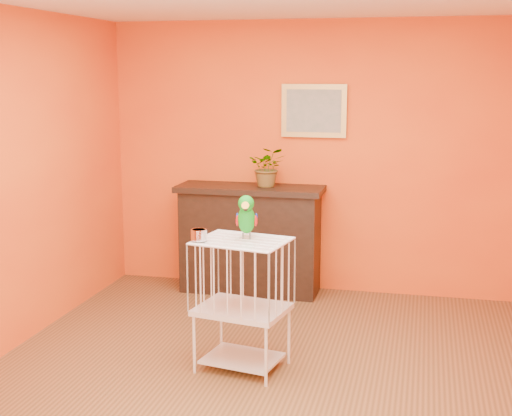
# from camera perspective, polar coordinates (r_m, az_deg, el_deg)

# --- Properties ---
(ground) EXTENTS (4.50, 4.50, 0.00)m
(ground) POSITION_cam_1_polar(r_m,az_deg,el_deg) (5.08, 0.37, -13.72)
(ground) COLOR brown
(ground) RESTS_ON ground
(room_shell) EXTENTS (4.50, 4.50, 4.50)m
(room_shell) POSITION_cam_1_polar(r_m,az_deg,el_deg) (4.65, 0.39, 4.31)
(room_shell) COLOR orange
(room_shell) RESTS_ON ground
(console_cabinet) EXTENTS (1.40, 0.50, 1.04)m
(console_cabinet) POSITION_cam_1_polar(r_m,az_deg,el_deg) (6.89, -0.49, -2.50)
(console_cabinet) COLOR black
(console_cabinet) RESTS_ON ground
(potted_plant) EXTENTS (0.39, 0.42, 0.29)m
(potted_plant) POSITION_cam_1_polar(r_m,az_deg,el_deg) (6.71, 0.91, 2.92)
(potted_plant) COLOR #26722D
(potted_plant) RESTS_ON console_cabinet
(framed_picture) EXTENTS (0.62, 0.04, 0.50)m
(framed_picture) POSITION_cam_1_polar(r_m,az_deg,el_deg) (6.81, 4.65, 7.76)
(framed_picture) COLOR #B78D41
(framed_picture) RESTS_ON room_shell
(birdcage) EXTENTS (0.69, 0.58, 0.95)m
(birdcage) POSITION_cam_1_polar(r_m,az_deg,el_deg) (5.12, -1.12, -7.59)
(birdcage) COLOR silver
(birdcage) RESTS_ON ground
(feed_cup) EXTENTS (0.11, 0.11, 0.08)m
(feed_cup) POSITION_cam_1_polar(r_m,az_deg,el_deg) (4.97, -4.60, -2.16)
(feed_cup) COLOR silver
(feed_cup) RESTS_ON birdcage
(parrot) EXTENTS (0.16, 0.29, 0.32)m
(parrot) POSITION_cam_1_polar(r_m,az_deg,el_deg) (5.00, -0.77, -0.67)
(parrot) COLOR #59544C
(parrot) RESTS_ON birdcage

